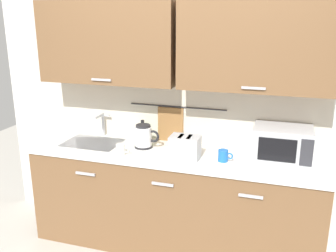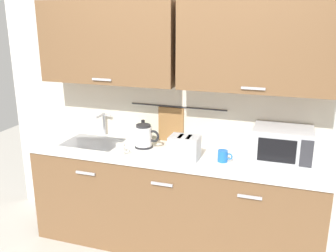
# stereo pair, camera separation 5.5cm
# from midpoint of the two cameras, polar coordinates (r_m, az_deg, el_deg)

# --- Properties ---
(counter_unit) EXTENTS (2.53, 0.64, 0.90)m
(counter_unit) POSITION_cam_midpoint_polar(r_m,az_deg,el_deg) (3.41, 1.16, -10.98)
(counter_unit) COLOR brown
(counter_unit) RESTS_ON ground
(back_wall_assembly) EXTENTS (3.70, 0.41, 2.50)m
(back_wall_assembly) POSITION_cam_midpoint_polar(r_m,az_deg,el_deg) (3.28, 2.65, 7.62)
(back_wall_assembly) COLOR silver
(back_wall_assembly) RESTS_ON ground
(sink_faucet) EXTENTS (0.09, 0.17, 0.22)m
(sink_faucet) POSITION_cam_midpoint_polar(r_m,az_deg,el_deg) (3.67, -9.39, 0.71)
(sink_faucet) COLOR #B2B5BA
(sink_faucet) RESTS_ON counter_unit
(microwave) EXTENTS (0.46, 0.35, 0.27)m
(microwave) POSITION_cam_midpoint_polar(r_m,az_deg,el_deg) (3.16, 17.45, -2.64)
(microwave) COLOR silver
(microwave) RESTS_ON counter_unit
(electric_kettle) EXTENTS (0.23, 0.16, 0.21)m
(electric_kettle) POSITION_cam_midpoint_polar(r_m,az_deg,el_deg) (3.31, -3.19, -1.58)
(electric_kettle) COLOR black
(electric_kettle) RESTS_ON counter_unit
(dish_soap_bottle) EXTENTS (0.06, 0.06, 0.20)m
(dish_soap_bottle) POSITION_cam_midpoint_polar(r_m,az_deg,el_deg) (3.50, -3.33, -0.83)
(dish_soap_bottle) COLOR green
(dish_soap_bottle) RESTS_ON counter_unit
(mug_near_sink) EXTENTS (0.12, 0.08, 0.09)m
(mug_near_sink) POSITION_cam_midpoint_polar(r_m,az_deg,el_deg) (3.18, -6.66, -3.50)
(mug_near_sink) COLOR silver
(mug_near_sink) RESTS_ON counter_unit
(toaster) EXTENTS (0.26, 0.17, 0.19)m
(toaster) POSITION_cam_midpoint_polar(r_m,az_deg,el_deg) (3.06, 3.04, -3.26)
(toaster) COLOR #B7BABF
(toaster) RESTS_ON counter_unit
(mug_by_kettle) EXTENTS (0.12, 0.08, 0.09)m
(mug_by_kettle) POSITION_cam_midpoint_polar(r_m,az_deg,el_deg) (3.04, 8.87, -4.52)
(mug_by_kettle) COLOR blue
(mug_by_kettle) RESTS_ON counter_unit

